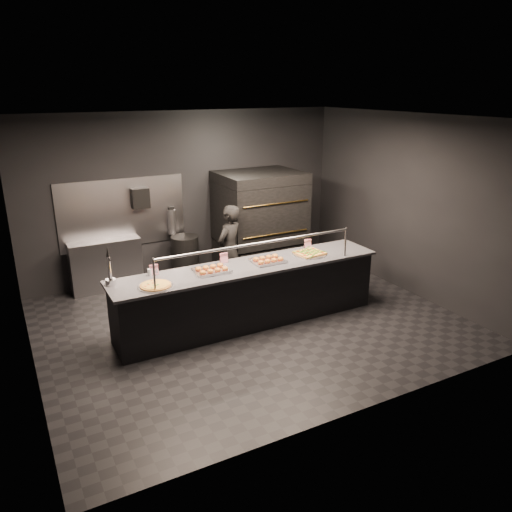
% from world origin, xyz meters
% --- Properties ---
extents(room, '(6.04, 6.00, 3.00)m').
position_xyz_m(room, '(-0.02, 0.05, 1.50)').
color(room, black).
rests_on(room, ground).
extents(service_counter, '(4.10, 0.78, 1.37)m').
position_xyz_m(service_counter, '(0.00, -0.00, 0.46)').
color(service_counter, black).
rests_on(service_counter, ground).
extents(pizza_oven, '(1.50, 1.23, 1.91)m').
position_xyz_m(pizza_oven, '(1.20, 1.90, 0.97)').
color(pizza_oven, black).
rests_on(pizza_oven, ground).
extents(prep_shelf, '(1.20, 0.35, 0.90)m').
position_xyz_m(prep_shelf, '(-1.60, 2.32, 0.45)').
color(prep_shelf, '#99999E').
rests_on(prep_shelf, ground).
extents(towel_dispenser, '(0.30, 0.20, 0.35)m').
position_xyz_m(towel_dispenser, '(-0.90, 2.39, 1.55)').
color(towel_dispenser, black).
rests_on(towel_dispenser, room).
extents(fire_extinguisher, '(0.14, 0.14, 0.51)m').
position_xyz_m(fire_extinguisher, '(-0.35, 2.40, 1.06)').
color(fire_extinguisher, '#B2B2B7').
rests_on(fire_extinguisher, room).
extents(beer_tap, '(0.14, 0.20, 0.53)m').
position_xyz_m(beer_tap, '(-1.95, 0.19, 1.07)').
color(beer_tap, silver).
rests_on(beer_tap, service_counter).
extents(round_pizza, '(0.47, 0.47, 0.03)m').
position_xyz_m(round_pizza, '(-1.45, -0.15, 0.94)').
color(round_pizza, silver).
rests_on(round_pizza, service_counter).
extents(slider_tray_a, '(0.53, 0.42, 0.08)m').
position_xyz_m(slider_tray_a, '(-0.59, 0.01, 0.95)').
color(slider_tray_a, silver).
rests_on(slider_tray_a, service_counter).
extents(slider_tray_b, '(0.48, 0.36, 0.08)m').
position_xyz_m(slider_tray_b, '(0.32, 0.00, 0.95)').
color(slider_tray_b, silver).
rests_on(slider_tray_b, service_counter).
extents(square_pizza, '(0.52, 0.52, 0.05)m').
position_xyz_m(square_pizza, '(1.06, 0.01, 0.94)').
color(square_pizza, silver).
rests_on(square_pizza, service_counter).
extents(condiment_jar, '(0.15, 0.06, 0.10)m').
position_xyz_m(condiment_jar, '(-1.37, 0.28, 0.97)').
color(condiment_jar, silver).
rests_on(condiment_jar, service_counter).
extents(tent_cards, '(2.66, 0.04, 0.15)m').
position_xyz_m(tent_cards, '(-0.14, 0.28, 1.00)').
color(tent_cards, white).
rests_on(tent_cards, service_counter).
extents(trash_bin, '(0.50, 0.50, 0.83)m').
position_xyz_m(trash_bin, '(-0.22, 2.12, 0.41)').
color(trash_bin, black).
rests_on(trash_bin, ground).
extents(worker, '(0.68, 0.61, 1.56)m').
position_xyz_m(worker, '(0.22, 1.15, 0.78)').
color(worker, black).
rests_on(worker, ground).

